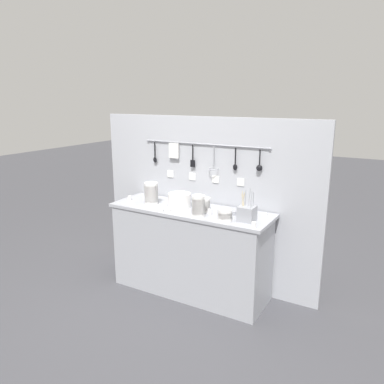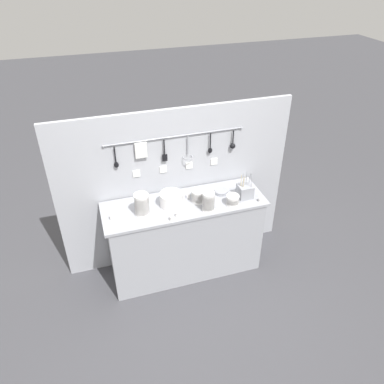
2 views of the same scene
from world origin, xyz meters
name	(u,v)px [view 2 (image 2 of 2)]	position (x,y,z in m)	size (l,w,h in m)	color
ground_plane	(185,267)	(0.00, 0.00, 0.00)	(20.00, 20.00, 0.00)	#424247
counter	(185,237)	(0.00, 0.00, 0.43)	(1.58, 0.52, 0.86)	#9EA0A8
back_wall	(176,188)	(0.00, 0.29, 0.86)	(2.38, 0.11, 1.71)	#A8AAB2
bowl_stack_back_corner	(208,202)	(0.18, -0.17, 0.96)	(0.11, 0.11, 0.20)	white
bowl_stack_tall_left	(198,196)	(0.14, -0.01, 0.93)	(0.14, 0.14, 0.13)	white
bowl_stack_nested_right	(233,200)	(0.43, -0.16, 0.91)	(0.12, 0.12, 0.10)	white
bowl_stack_short_front	(142,204)	(-0.42, -0.05, 0.97)	(0.13, 0.13, 0.22)	white
plate_stack	(171,199)	(-0.13, 0.01, 0.93)	(0.22, 0.22, 0.13)	white
steel_mixing_bowl	(221,192)	(0.40, 0.06, 0.88)	(0.14, 0.14, 0.03)	#93969E
cutlery_caddy	(245,191)	(0.60, -0.07, 0.93)	(0.14, 0.14, 0.28)	#93969E
cup_edge_near	(248,185)	(0.71, 0.08, 0.88)	(0.04, 0.04, 0.04)	white
cup_mid_row	(209,200)	(0.24, -0.05, 0.88)	(0.04, 0.04, 0.04)	white
cup_centre	(177,215)	(-0.12, -0.18, 0.88)	(0.04, 0.04, 0.04)	white
cup_front_left	(172,218)	(-0.18, -0.22, 0.88)	(0.04, 0.04, 0.04)	white
cup_edge_far	(112,217)	(-0.70, -0.04, 0.88)	(0.04, 0.04, 0.04)	white
cup_back_left	(260,200)	(0.71, -0.19, 0.88)	(0.04, 0.04, 0.04)	white
cup_beside_plates	(188,196)	(0.06, 0.07, 0.88)	(0.04, 0.04, 0.04)	white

